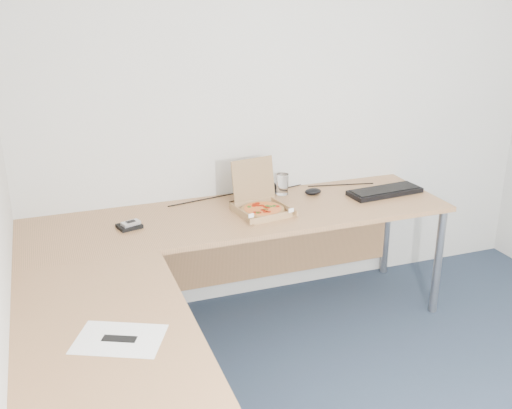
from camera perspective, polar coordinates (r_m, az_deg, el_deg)
name	(u,v)px	position (r m, az deg, el deg)	size (l,w,h in m)	color
room_shell	(485,195)	(2.42, 20.90, 0.88)	(3.50, 3.50, 2.50)	beige
desk	(207,255)	(3.06, -4.62, -4.82)	(2.50, 2.20, 0.73)	#AB7649
pizza_box	(262,207)	(3.52, 0.55, -0.22)	(0.28, 0.33, 0.28)	#A67D4F
drinking_glass	(282,184)	(3.81, 2.52, 1.94)	(0.08, 0.08, 0.13)	white
keyboard	(385,192)	(3.91, 12.11, 1.20)	(0.48, 0.17, 0.03)	black
mouse	(313,192)	(3.83, 5.43, 1.23)	(0.11, 0.07, 0.04)	black
wallet	(129,226)	(3.38, -11.92, -2.02)	(0.12, 0.10, 0.02)	black
phone	(131,223)	(3.36, -11.78, -1.75)	(0.10, 0.05, 0.02)	#B2B5BA
paper_sheet	(119,339)	(2.39, -12.83, -12.32)	(0.33, 0.23, 0.00)	white
dome_speaker	(270,187)	(3.84, 1.35, 1.70)	(0.10, 0.10, 0.08)	black
cable_bundle	(269,192)	(3.85, 1.25, 1.17)	(0.67, 0.04, 0.01)	black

